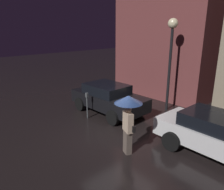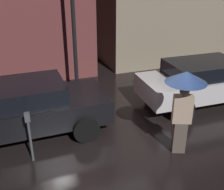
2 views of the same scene
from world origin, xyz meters
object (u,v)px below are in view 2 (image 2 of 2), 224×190
Objects in this scene: parked_car_black at (29,107)px; parked_car_white at (205,81)px; parking_meter at (29,132)px; pedestrian_with_umbrella at (184,93)px.

parked_car_black is 5.66m from parked_car_white.
parking_meter is (-5.76, -1.33, 0.02)m from parked_car_white.
parked_car_white is 3.25m from pedestrian_with_umbrella.
pedestrian_with_umbrella is at bearing -13.55° from parking_meter.
parked_car_black is 0.92× the size of parked_car_white.
parked_car_white is 5.91m from parking_meter.
parked_car_white is at bearing -114.23° from pedestrian_with_umbrella.
parked_car_black is 1.95× the size of pedestrian_with_umbrella.
parking_meter is at bearing -95.40° from parked_car_black.
pedestrian_with_umbrella is at bearing -135.24° from parked_car_white.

